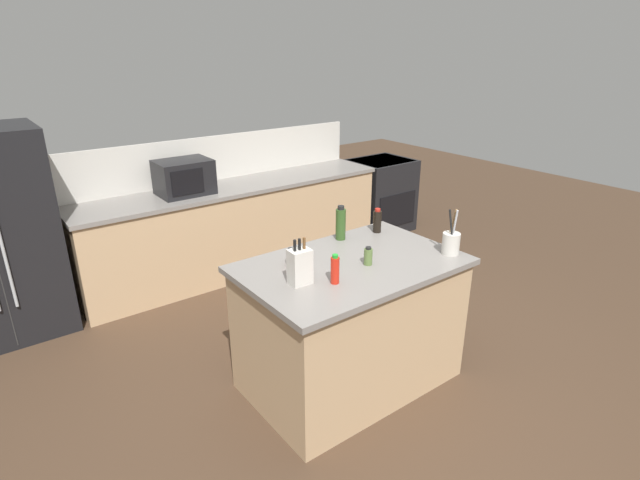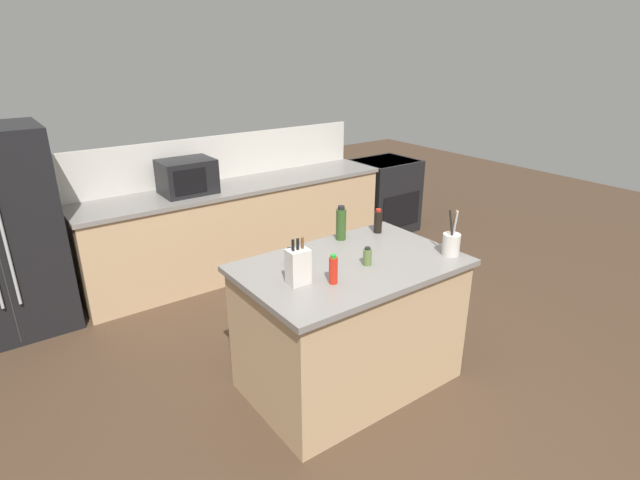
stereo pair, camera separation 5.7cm
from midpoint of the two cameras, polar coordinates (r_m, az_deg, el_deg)
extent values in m
plane|color=#473323|center=(3.80, 3.68, -15.66)|extent=(14.00, 14.00, 0.00)
cube|color=tan|center=(5.36, -8.76, 1.23)|extent=(3.25, 0.62, 0.90)
cube|color=gray|center=(5.22, -9.06, 6.07)|extent=(3.29, 0.66, 0.04)
cube|color=beige|center=(5.44, -10.77, 9.30)|extent=(3.25, 0.03, 0.46)
cube|color=tan|center=(3.54, 3.85, -9.86)|extent=(1.41, 0.89, 0.90)
cube|color=gray|center=(3.32, 4.05, -2.93)|extent=(1.47, 0.95, 0.04)
cylinder|color=#ADB2B7|center=(4.41, -31.86, -0.83)|extent=(0.02, 0.02, 0.94)
cube|color=black|center=(6.51, 7.56, 5.05)|extent=(0.76, 0.64, 0.92)
cube|color=black|center=(6.32, 9.52, 3.35)|extent=(0.61, 0.01, 0.41)
cube|color=black|center=(6.39, 7.76, 8.92)|extent=(0.68, 0.58, 0.02)
cube|color=black|center=(4.97, -14.63, 7.03)|extent=(0.50, 0.38, 0.33)
cube|color=black|center=(4.77, -14.25, 6.50)|extent=(0.31, 0.01, 0.23)
cube|color=beige|center=(2.99, -1.96, -3.06)|extent=(0.13, 0.11, 0.22)
cylinder|color=black|center=(2.91, -2.54, -0.61)|extent=(0.02, 0.02, 0.07)
cylinder|color=black|center=(2.93, -2.00, -0.48)|extent=(0.02, 0.02, 0.07)
cylinder|color=brown|center=(2.95, -1.46, -0.35)|extent=(0.02, 0.02, 0.07)
cylinder|color=beige|center=(3.53, 15.20, -0.48)|extent=(0.12, 0.12, 0.15)
cylinder|color=olive|center=(3.49, 15.48, 1.98)|extent=(0.01, 0.05, 0.18)
cylinder|color=black|center=(3.46, 15.21, 1.85)|extent=(0.01, 0.05, 0.18)
cylinder|color=#B2B2B7|center=(3.47, 15.68, 1.82)|extent=(0.01, 0.03, 0.18)
cylinder|color=#B73D1E|center=(3.25, -2.97, -2.02)|extent=(0.05, 0.05, 0.11)
cylinder|color=black|center=(3.23, -2.99, -1.04)|extent=(0.03, 0.03, 0.02)
cylinder|color=#2D4C1E|center=(3.66, 2.86, 1.78)|extent=(0.07, 0.07, 0.23)
cylinder|color=black|center=(3.62, 2.90, 3.70)|extent=(0.05, 0.05, 0.03)
cylinder|color=black|center=(3.83, 7.07, 2.06)|extent=(0.06, 0.06, 0.17)
cylinder|color=#B22319|center=(3.80, 7.13, 3.40)|extent=(0.04, 0.04, 0.02)
cylinder|color=#567038|center=(3.27, 5.93, -1.96)|extent=(0.06, 0.06, 0.11)
cylinder|color=black|center=(3.25, 5.98, -0.96)|extent=(0.04, 0.04, 0.02)
cylinder|color=red|center=(3.00, 2.08, -3.51)|extent=(0.05, 0.05, 0.17)
cylinder|color=green|center=(2.96, 2.10, -1.87)|extent=(0.03, 0.03, 0.02)
camera|label=1|loc=(0.03, -89.54, 0.18)|focal=28.00mm
camera|label=2|loc=(0.03, 90.46, -0.18)|focal=28.00mm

